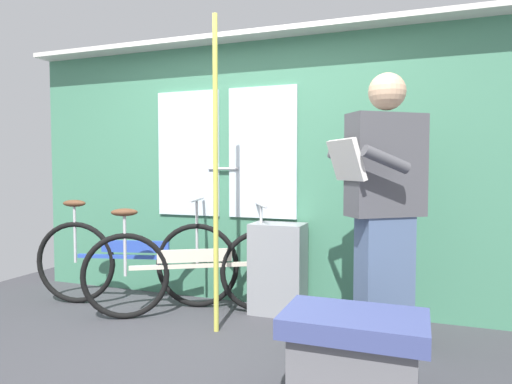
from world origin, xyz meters
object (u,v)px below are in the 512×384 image
bicycle_leaning_behind (134,261)px  handrail_pole (216,175)px  bicycle_near_door (194,270)px  passenger_reading_newspaper (384,205)px  bench_seat_corner (354,355)px  trash_bin_by_wall (278,268)px

bicycle_leaning_behind → handrail_pole: handrail_pole is taller
bicycle_near_door → handrail_pole: (0.32, -0.26, 0.75)m
passenger_reading_newspaper → bench_seat_corner: passenger_reading_newspaper is taller
bicycle_near_door → bicycle_leaning_behind: size_ratio=0.88×
trash_bin_by_wall → bench_seat_corner: bearing=-57.3°
passenger_reading_newspaper → bench_seat_corner: (-0.08, -0.73, -0.69)m
trash_bin_by_wall → bench_seat_corner: 1.42m
handrail_pole → trash_bin_by_wall: bearing=61.5°
bicycle_near_door → handrail_pole: handrail_pole is taller
bicycle_near_door → trash_bin_by_wall: 0.67m
bicycle_near_door → bench_seat_corner: bearing=-63.4°
bench_seat_corner → bicycle_near_door: bearing=146.4°
trash_bin_by_wall → handrail_pole: bearing=-118.5°
handrail_pole → bicycle_leaning_behind: bearing=160.6°
handrail_pole → bench_seat_corner: (1.06, -0.65, -0.87)m
bicycle_near_door → handrail_pole: bearing=-69.1°
trash_bin_by_wall → bench_seat_corner: size_ratio=1.03×
bench_seat_corner → bicycle_leaning_behind: bearing=153.6°
bicycle_leaning_behind → bicycle_near_door: bearing=-20.2°
bicycle_leaning_behind → handrail_pole: size_ratio=0.78×
passenger_reading_newspaper → trash_bin_by_wall: bearing=-65.4°
bicycle_leaning_behind → bench_seat_corner: size_ratio=2.47×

